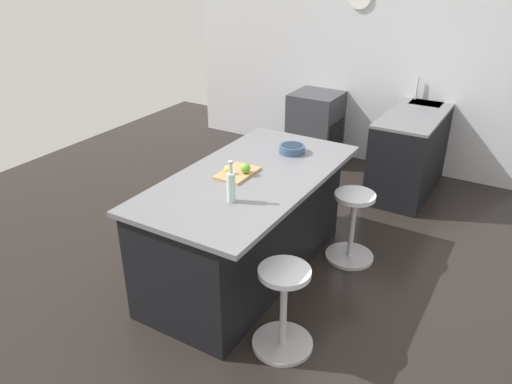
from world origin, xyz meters
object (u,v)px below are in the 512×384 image
at_px(oven_range, 315,126).
at_px(cutting_board, 237,173).
at_px(stool_middle, 283,311).
at_px(apple_yellow, 228,170).
at_px(fruit_bowl, 292,148).
at_px(water_bottle, 231,186).
at_px(apple_green, 245,168).
at_px(stool_by_window, 352,228).
at_px(kitchen_island, 246,224).

relative_size(oven_range, cutting_board, 2.48).
height_order(stool_middle, apple_yellow, apple_yellow).
bearing_deg(fruit_bowl, water_bottle, 2.95).
bearing_deg(apple_green, water_bottle, 19.23).
relative_size(stool_by_window, apple_green, 7.87).
height_order(oven_range, apple_yellow, apple_yellow).
xyz_separation_m(apple_yellow, fruit_bowl, (-0.70, 0.21, -0.02)).
relative_size(stool_by_window, apple_yellow, 9.17).
relative_size(apple_green, fruit_bowl, 0.37).
relative_size(oven_range, stool_middle, 1.36).
relative_size(water_bottle, fruit_bowl, 1.37).
bearing_deg(kitchen_island, apple_yellow, -40.69).
bearing_deg(oven_range, apple_yellow, 10.05).
xyz_separation_m(stool_middle, apple_yellow, (-0.55, -0.80, 0.69)).
relative_size(stool_middle, fruit_bowl, 2.88).
bearing_deg(oven_range, kitchen_island, 12.38).
relative_size(stool_by_window, cutting_board, 1.82).
bearing_deg(stool_by_window, apple_yellow, -46.46).
distance_m(stool_middle, fruit_bowl, 1.54).
height_order(oven_range, stool_by_window, oven_range).
height_order(stool_by_window, water_bottle, water_bottle).
bearing_deg(apple_yellow, cutting_board, 147.10).
height_order(stool_by_window, apple_yellow, apple_yellow).
xyz_separation_m(kitchen_island, stool_middle, (0.65, 0.71, -0.17)).
relative_size(kitchen_island, apple_green, 24.85).
bearing_deg(kitchen_island, cutting_board, -49.59).
height_order(stool_middle, fruit_bowl, fruit_bowl).
height_order(kitchen_island, apple_yellow, apple_yellow).
distance_m(oven_range, kitchen_island, 2.74).
bearing_deg(stool_middle, cutting_board, -128.72).
height_order(kitchen_island, stool_middle, kitchen_island).
bearing_deg(stool_by_window, apple_green, -45.53).
xyz_separation_m(stool_by_window, cutting_board, (0.70, -0.76, 0.64)).
bearing_deg(water_bottle, stool_middle, 70.59).
xyz_separation_m(kitchen_island, apple_yellow, (0.11, -0.09, 0.52)).
xyz_separation_m(stool_by_window, fruit_bowl, (0.06, -0.60, 0.67)).
height_order(oven_range, kitchen_island, kitchen_island).
bearing_deg(oven_range, fruit_bowl, 18.59).
bearing_deg(fruit_bowl, stool_middle, 25.53).
height_order(kitchen_island, stool_by_window, kitchen_island).
height_order(stool_middle, cutting_board, cutting_board).
distance_m(apple_green, apple_yellow, 0.14).
relative_size(kitchen_island, stool_middle, 3.16).
bearing_deg(apple_yellow, water_bottle, 36.43).
distance_m(stool_by_window, cutting_board, 1.21).
relative_size(oven_range, fruit_bowl, 3.92).
bearing_deg(stool_by_window, fruit_bowl, -84.19).
relative_size(stool_by_window, water_bottle, 2.10).
bearing_deg(apple_green, stool_middle, 47.87).
bearing_deg(cutting_board, water_bottle, 27.64).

